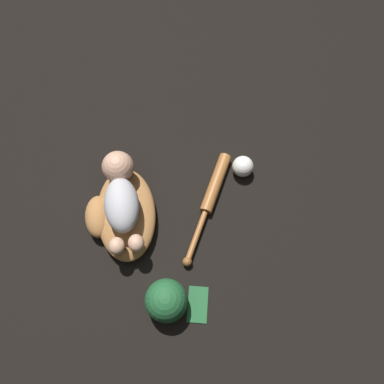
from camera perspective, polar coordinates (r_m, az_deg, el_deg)
name	(u,v)px	position (r m, az deg, el deg)	size (l,w,h in m)	color
ground_plane	(144,225)	(1.33, -7.31, -5.03)	(6.00, 6.00, 0.00)	black
baseball_glove	(120,215)	(1.31, -10.85, -3.40)	(0.38, 0.30, 0.08)	#A8703D
baby_figure	(120,195)	(1.24, -10.99, -0.50)	(0.35, 0.18, 0.11)	#B2B2B7
baseball_bat	(211,195)	(1.33, 2.86, -0.39)	(0.33, 0.32, 0.04)	#9E602D
baseball	(242,167)	(1.37, 7.59, 3.81)	(0.08, 0.08, 0.08)	white
baseball_cap	(166,301)	(1.22, -4.05, -16.27)	(0.18, 0.21, 0.13)	#1E562D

